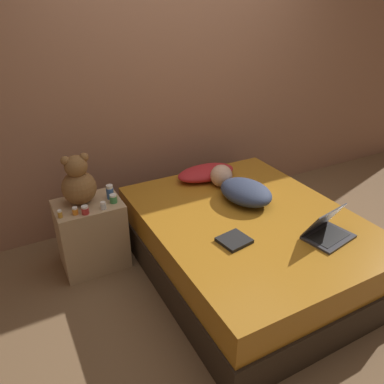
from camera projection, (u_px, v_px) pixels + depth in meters
The scene contains 15 objects.
ground_plane at pixel (245, 268), 2.97m from camera, with size 12.00×12.00×0.00m, color brown.
wall_back at pixel (177, 75), 3.29m from camera, with size 8.00×0.06×2.60m.
bed at pixel (247, 243), 2.86m from camera, with size 1.45×1.81×0.49m.
nightstand at pixel (92, 234), 2.91m from camera, with size 0.49×0.38×0.55m.
pillow at pixel (206, 173), 3.28m from camera, with size 0.53×0.28×0.11m.
person_lying at pixel (241, 188), 2.96m from camera, with size 0.39×0.65×0.19m.
laptop at pixel (327, 231), 2.48m from camera, with size 0.35×0.28×0.21m.
teddy_bear at pixel (78, 182), 2.71m from camera, with size 0.25×0.25×0.38m.
bottle_green at pixel (113, 199), 2.78m from camera, with size 0.05×0.05×0.07m.
bottle_blue at pixel (110, 192), 2.83m from camera, with size 0.05×0.05×0.11m.
bottle_orange at pixel (75, 211), 2.63m from camera, with size 0.04×0.04×0.06m.
bottle_amber at pixel (60, 214), 2.59m from camera, with size 0.03×0.03×0.06m.
bottle_clear at pixel (103, 205), 2.70m from camera, with size 0.04×0.04×0.06m.
bottle_red at pixel (85, 210), 2.63m from camera, with size 0.05×0.05×0.06m.
book at pixel (234, 240), 2.45m from camera, with size 0.22×0.20×0.02m.
Camera 1 is at (-1.48, -1.87, 1.92)m, focal length 35.00 mm.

